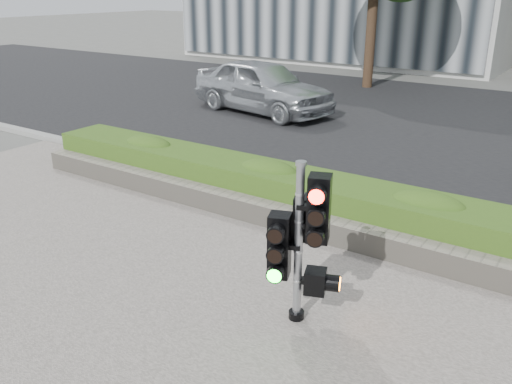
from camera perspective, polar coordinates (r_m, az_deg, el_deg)
ground at (r=6.87m, az=-1.84°, el=-10.46°), size 120.00×120.00×0.00m
road at (r=15.56m, az=20.36°, el=6.33°), size 60.00×13.00×0.02m
curb at (r=9.31m, az=9.56°, el=-1.61°), size 60.00×0.25×0.12m
stone_wall at (r=8.22m, az=5.92°, el=-3.49°), size 12.00×0.32×0.34m
hedge at (r=8.68m, az=8.01°, el=-0.98°), size 12.00×1.00×0.68m
traffic_signal at (r=5.87m, az=4.82°, el=-4.53°), size 0.68×0.60×1.87m
car_silver at (r=16.31m, az=0.67°, el=11.10°), size 4.86×2.68×1.56m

